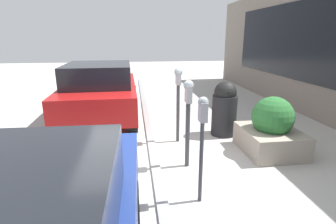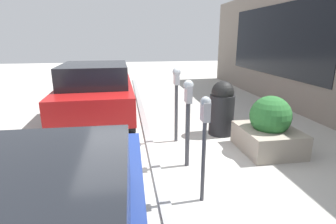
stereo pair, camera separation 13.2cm
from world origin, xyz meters
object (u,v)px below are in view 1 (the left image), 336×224
Objects in this scene: parked_car_middle at (100,90)px; planter_box at (271,130)px; parking_meter_middle at (178,90)px; parking_meter_second at (188,109)px; parking_meter_nearest at (202,128)px; trash_bin at (224,108)px.

planter_box is at bearing -128.65° from parked_car_middle.
parking_meter_second is at bearing 178.67° from parking_meter_middle.
parking_meter_nearest is at bearing 128.50° from planter_box.
planter_box is (0.36, -1.71, -0.58)m from parking_meter_second.
parking_meter_middle reaches higher than parking_meter_nearest.
parking_meter_middle is 1.24m from trash_bin.
parking_meter_middle is 0.40× the size of parked_car_middle.
parking_meter_middle reaches higher than parking_meter_second.
planter_box is 0.95× the size of trash_bin.
trash_bin is (-1.61, -2.89, -0.17)m from parked_car_middle.
parking_meter_second is at bearing 141.00° from trash_bin.
trash_bin is at bearing -39.00° from parking_meter_second.
parking_meter_second is 1.84m from trash_bin.
planter_box is (1.38, -1.74, -0.61)m from parking_meter_nearest.
trash_bin is (0.27, -1.10, -0.50)m from parking_meter_middle.
parking_meter_nearest is 2.15m from parking_meter_middle.
parking_meter_middle is at bearing 103.69° from trash_bin.
parking_meter_second is 3.50m from parked_car_middle.
parked_car_middle reaches higher than planter_box.
parked_car_middle is at bearing 43.53° from parking_meter_middle.
parking_meter_middle is at bearing -1.51° from parking_meter_nearest.
parking_meter_nearest reaches higher than trash_bin.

